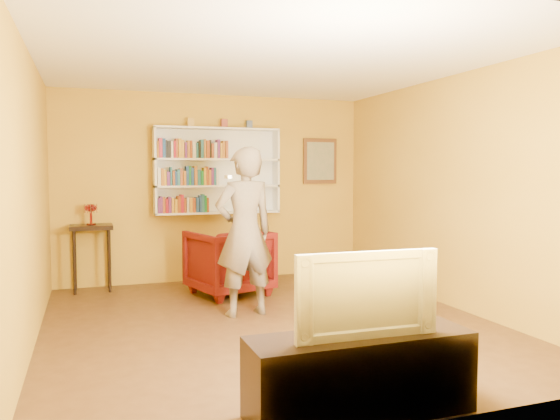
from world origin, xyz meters
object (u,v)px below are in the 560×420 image
at_px(console_table, 91,236).
at_px(television, 361,292).
at_px(armchair, 229,262).
at_px(bookshelf, 217,171).
at_px(tv_cabinet, 360,375).
at_px(ruby_lustre, 91,210).
at_px(person, 245,232).

height_order(console_table, television, television).
distance_m(console_table, armchair, 1.87).
distance_m(bookshelf, tv_cabinet, 4.85).
relative_size(ruby_lustre, tv_cabinet, 0.18).
relative_size(bookshelf, armchair, 1.93).
xyz_separation_m(ruby_lustre, tv_cabinet, (1.61, -4.50, -0.82)).
height_order(bookshelf, television, bookshelf).
relative_size(bookshelf, ruby_lustre, 6.53).
height_order(ruby_lustre, tv_cabinet, ruby_lustre).
bearing_deg(bookshelf, person, -94.25).
bearing_deg(tv_cabinet, console_table, 109.72).
relative_size(armchair, television, 0.97).
distance_m(bookshelf, console_table, 1.94).
bearing_deg(person, console_table, -57.83).
relative_size(person, tv_cabinet, 1.24).
relative_size(console_table, tv_cabinet, 0.59).
relative_size(person, television, 1.93).
xyz_separation_m(bookshelf, ruby_lustre, (-1.73, -0.16, -0.51)).
height_order(bookshelf, console_table, bookshelf).
distance_m(armchair, tv_cabinet, 3.71).
bearing_deg(tv_cabinet, television, 0.00).
bearing_deg(armchair, television, 73.62).
bearing_deg(bookshelf, armchair, -93.70).
xyz_separation_m(armchair, tv_cabinet, (-0.06, -3.71, -0.16)).
bearing_deg(console_table, person, -49.54).
bearing_deg(bookshelf, console_table, -174.73).
bearing_deg(person, ruby_lustre, -57.83).
relative_size(armchair, tv_cabinet, 0.62).
distance_m(person, television, 2.65).
distance_m(tv_cabinet, television, 0.54).
relative_size(ruby_lustre, armchair, 0.30).
distance_m(ruby_lustre, television, 4.79).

